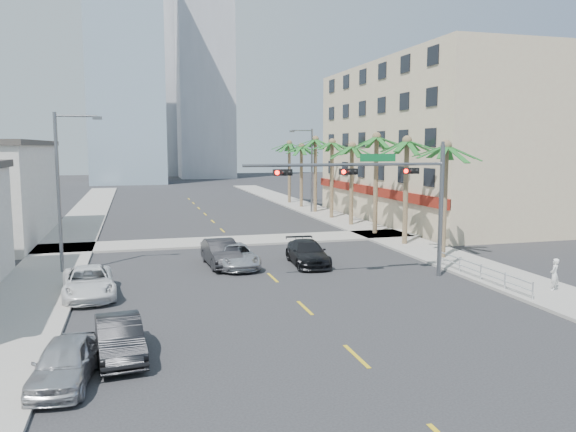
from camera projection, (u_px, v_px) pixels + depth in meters
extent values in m
plane|color=#262628|center=(336.00, 337.00, 21.10)|extent=(260.00, 260.00, 0.00)
cube|color=gray|center=(392.00, 238.00, 43.39)|extent=(4.00, 120.00, 0.15)
cube|color=gray|center=(61.00, 254.00, 37.07)|extent=(4.00, 120.00, 0.15)
cube|color=gray|center=(235.00, 241.00, 42.14)|extent=(80.00, 4.00, 0.15)
cube|color=#CEB491|center=(442.00, 143.00, 54.67)|extent=(15.00, 28.00, 15.00)
cube|color=maroon|center=(369.00, 190.00, 53.22)|extent=(0.30, 28.00, 0.80)
cube|color=#99B2C6|center=(125.00, 57.00, 106.93)|extent=(14.00, 14.00, 48.00)
cube|color=#ADADB2|center=(204.00, 43.00, 125.01)|extent=(12.00, 12.00, 60.00)
cube|color=#ADADB2|center=(148.00, 89.00, 137.32)|extent=(16.00, 16.00, 42.00)
cylinder|color=slate|center=(441.00, 211.00, 30.68)|extent=(0.24, 0.24, 7.20)
cylinder|color=slate|center=(347.00, 165.00, 28.91)|extent=(11.00, 0.16, 0.16)
cube|color=#0C662D|center=(378.00, 158.00, 29.31)|extent=(2.00, 0.05, 0.40)
cube|color=black|center=(410.00, 171.00, 29.73)|extent=(0.95, 0.28, 0.32)
sphere|color=#FF0C05|center=(406.00, 171.00, 29.49)|extent=(0.22, 0.22, 0.22)
cube|color=black|center=(348.00, 172.00, 28.81)|extent=(0.95, 0.28, 0.32)
sphere|color=#FF0C05|center=(344.00, 172.00, 28.57)|extent=(0.22, 0.22, 0.22)
cube|color=black|center=(283.00, 172.00, 27.89)|extent=(0.95, 0.28, 0.32)
sphere|color=#FF0C05|center=(277.00, 173.00, 27.65)|extent=(0.22, 0.22, 0.22)
cylinder|color=brown|center=(444.00, 203.00, 35.19)|extent=(0.36, 0.36, 7.20)
cylinder|color=brown|center=(406.00, 194.00, 40.14)|extent=(0.36, 0.36, 7.56)
cylinder|color=brown|center=(376.00, 186.00, 45.10)|extent=(0.36, 0.36, 7.92)
cylinder|color=brown|center=(351.00, 186.00, 50.12)|extent=(0.36, 0.36, 7.20)
cylinder|color=brown|center=(332.00, 181.00, 55.07)|extent=(0.36, 0.36, 7.56)
cylinder|color=brown|center=(315.00, 176.00, 60.02)|extent=(0.36, 0.36, 7.92)
cylinder|color=brown|center=(301.00, 177.00, 65.04)|extent=(0.36, 0.36, 7.20)
cylinder|color=brown|center=(289.00, 173.00, 70.00)|extent=(0.36, 0.36, 7.56)
cylinder|color=slate|center=(59.00, 194.00, 30.99)|extent=(0.20, 0.20, 9.00)
cylinder|color=slate|center=(76.00, 116.00, 30.75)|extent=(2.20, 0.12, 0.12)
cube|color=slate|center=(97.00, 118.00, 31.05)|extent=(0.50, 0.25, 0.18)
cylinder|color=slate|center=(312.00, 171.00, 59.85)|extent=(0.20, 0.20, 9.00)
cylinder|color=slate|center=(302.00, 130.00, 59.03)|extent=(2.20, 0.12, 0.12)
cube|color=slate|center=(292.00, 131.00, 58.75)|extent=(0.50, 0.25, 0.18)
cylinder|color=silver|center=(481.00, 272.00, 29.48)|extent=(0.08, 8.00, 0.08)
cylinder|color=silver|center=(481.00, 266.00, 29.44)|extent=(0.08, 8.00, 0.08)
cylinder|color=silver|center=(533.00, 292.00, 25.66)|extent=(0.08, 0.08, 1.00)
cylinder|color=silver|center=(505.00, 282.00, 27.58)|extent=(0.08, 0.08, 1.00)
cylinder|color=silver|center=(481.00, 273.00, 29.49)|extent=(0.08, 0.08, 1.00)
cylinder|color=silver|center=(460.00, 266.00, 31.40)|extent=(0.08, 0.08, 1.00)
cylinder|color=silver|center=(441.00, 259.00, 33.32)|extent=(0.08, 0.08, 1.00)
imported|color=#B8B9BD|center=(64.00, 363.00, 16.85)|extent=(2.07, 4.17, 1.37)
imported|color=black|center=(120.00, 338.00, 19.00)|extent=(1.88, 4.31, 1.38)
imported|color=white|center=(89.00, 282.00, 26.70)|extent=(2.81, 5.27, 1.41)
imported|color=black|center=(221.00, 253.00, 33.57)|extent=(1.97, 4.90, 1.58)
imported|color=#BCBDC1|center=(235.00, 256.00, 33.25)|extent=(2.43, 5.05, 1.39)
imported|color=black|center=(307.00, 253.00, 33.99)|extent=(2.34, 5.10, 1.45)
imported|color=white|center=(554.00, 274.00, 27.36)|extent=(0.69, 0.63, 1.57)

